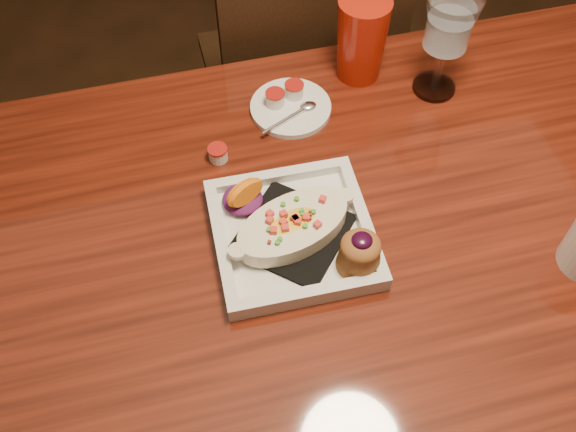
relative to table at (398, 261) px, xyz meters
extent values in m
plane|color=#321D10|center=(0.00, 0.00, -0.65)|extent=(7.00, 7.00, 0.00)
cube|color=maroon|center=(0.00, 0.00, 0.08)|extent=(1.50, 0.90, 0.04)
cylinder|color=black|center=(-0.67, 0.37, -0.30)|extent=(0.07, 0.07, 0.71)
cube|color=black|center=(0.00, 0.70, -0.20)|extent=(0.42, 0.42, 0.04)
cylinder|color=black|center=(0.17, 0.87, -0.43)|extent=(0.04, 0.04, 0.45)
cylinder|color=black|center=(-0.17, 0.87, -0.43)|extent=(0.04, 0.04, 0.45)
cylinder|color=black|center=(0.17, 0.53, -0.43)|extent=(0.04, 0.04, 0.45)
cylinder|color=black|center=(-0.17, 0.53, -0.43)|extent=(0.04, 0.04, 0.45)
cube|color=black|center=(0.00, 0.51, 0.05)|extent=(0.40, 0.03, 0.46)
cube|color=silver|center=(-0.18, 0.03, 0.10)|extent=(0.25, 0.25, 0.01)
cube|color=black|center=(-0.18, 0.03, 0.11)|extent=(0.21, 0.21, 0.01)
ellipsoid|color=yellow|center=(-0.18, 0.03, 0.13)|extent=(0.18, 0.13, 0.03)
ellipsoid|color=#571348|center=(-0.24, 0.11, 0.12)|extent=(0.06, 0.07, 0.02)
cone|color=#985926|center=(-0.10, -0.05, 0.13)|extent=(0.07, 0.07, 0.05)
ellipsoid|color=#985926|center=(-0.10, -0.05, 0.16)|extent=(0.06, 0.06, 0.03)
ellipsoid|color=black|center=(-0.10, -0.05, 0.17)|extent=(0.03, 0.03, 0.01)
cylinder|color=silver|center=(0.16, 0.29, 0.10)|extent=(0.08, 0.08, 0.01)
cylinder|color=silver|center=(0.16, 0.29, 0.15)|extent=(0.01, 0.01, 0.09)
cone|color=silver|center=(0.16, 0.29, 0.24)|extent=(0.10, 0.10, 0.10)
cylinder|color=silver|center=(-0.11, 0.30, 0.10)|extent=(0.15, 0.15, 0.01)
cylinder|color=silver|center=(-0.14, 0.31, 0.12)|extent=(0.03, 0.03, 0.03)
cylinder|color=red|center=(-0.14, 0.31, 0.13)|extent=(0.04, 0.04, 0.00)
cylinder|color=silver|center=(-0.10, 0.32, 0.12)|extent=(0.03, 0.03, 0.03)
cylinder|color=red|center=(-0.10, 0.32, 0.13)|extent=(0.04, 0.04, 0.00)
cylinder|color=silver|center=(-0.26, 0.22, 0.11)|extent=(0.03, 0.03, 0.02)
cylinder|color=red|center=(-0.26, 0.22, 0.12)|extent=(0.03, 0.03, 0.00)
cone|color=red|center=(0.04, 0.36, 0.18)|extent=(0.10, 0.10, 0.16)
camera|label=1|loc=(-0.32, -0.50, 0.93)|focal=40.00mm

